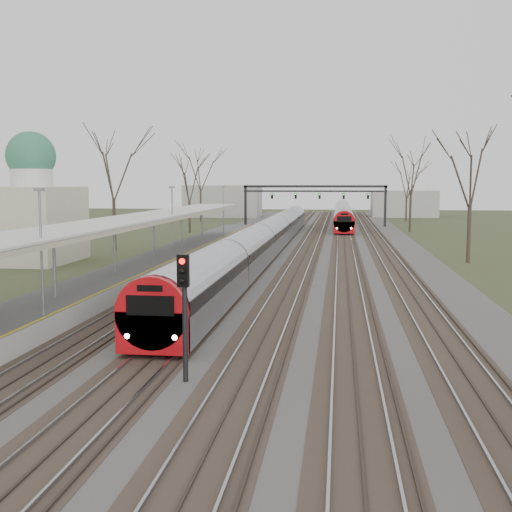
# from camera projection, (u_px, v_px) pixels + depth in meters

# --- Properties ---
(track_bed) EXTENTS (24.00, 160.00, 0.22)m
(track_bed) POSITION_uv_depth(u_px,v_px,m) (303.00, 245.00, 64.98)
(track_bed) COLOR #474442
(track_bed) RESTS_ON ground
(platform) EXTENTS (3.50, 69.00, 1.00)m
(platform) POSITION_uv_depth(u_px,v_px,m) (168.00, 259.00, 48.89)
(platform) COLOR #9E9B93
(platform) RESTS_ON ground
(canopy) EXTENTS (4.10, 50.00, 3.11)m
(canopy) POSITION_uv_depth(u_px,v_px,m) (149.00, 218.00, 44.06)
(canopy) COLOR slate
(canopy) RESTS_ON platform
(dome_building) EXTENTS (10.00, 8.00, 10.30)m
(dome_building) POSITION_uv_depth(u_px,v_px,m) (13.00, 216.00, 50.65)
(dome_building) COLOR beige
(dome_building) RESTS_ON ground
(signal_gantry) EXTENTS (21.00, 0.59, 6.08)m
(signal_gantry) POSITION_uv_depth(u_px,v_px,m) (315.00, 193.00, 93.99)
(signal_gantry) COLOR black
(signal_gantry) RESTS_ON ground
(tree_west_far) EXTENTS (5.50, 5.50, 11.33)m
(tree_west_far) POSITION_uv_depth(u_px,v_px,m) (113.00, 165.00, 59.42)
(tree_west_far) COLOR #2D231C
(tree_west_far) RESTS_ON ground
(tree_east_far) EXTENTS (5.00, 5.00, 10.30)m
(tree_east_far) POSITION_uv_depth(u_px,v_px,m) (471.00, 170.00, 49.61)
(tree_east_far) COLOR #2D231C
(tree_east_far) RESTS_ON ground
(train_near) EXTENTS (2.62, 75.21, 3.05)m
(train_near) POSITION_uv_depth(u_px,v_px,m) (269.00, 236.00, 58.98)
(train_near) COLOR #9A9CA4
(train_near) RESTS_ON ground
(train_far) EXTENTS (2.62, 60.21, 3.05)m
(train_far) POSITION_uv_depth(u_px,v_px,m) (343.00, 213.00, 106.33)
(train_far) COLOR #9A9CA4
(train_far) RESTS_ON ground
(signal_post) EXTENTS (0.35, 0.45, 4.10)m
(signal_post) POSITION_uv_depth(u_px,v_px,m) (184.00, 299.00, 19.58)
(signal_post) COLOR black
(signal_post) RESTS_ON ground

